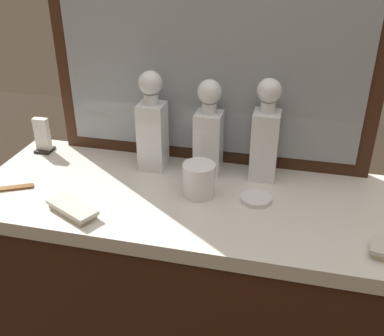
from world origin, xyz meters
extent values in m
cube|color=#381E11|center=(0.00, 0.00, 0.44)|extent=(1.14, 0.45, 0.88)
cube|color=silver|center=(0.00, 0.00, 0.90)|extent=(1.18, 0.46, 0.04)
cube|color=#381E11|center=(0.00, 0.21, 1.31)|extent=(0.92, 0.03, 0.80)
cube|color=gray|center=(0.00, 0.20, 1.31)|extent=(0.84, 0.01, 0.72)
cube|color=white|center=(0.17, 0.14, 1.01)|extent=(0.07, 0.07, 0.19)
cube|color=#8C4C14|center=(0.17, 0.14, 0.98)|extent=(0.06, 0.06, 0.12)
cylinder|color=white|center=(0.17, 0.14, 1.13)|extent=(0.04, 0.04, 0.03)
sphere|color=white|center=(0.17, 0.14, 1.17)|extent=(0.06, 0.06, 0.06)
cube|color=white|center=(-0.15, 0.13, 1.01)|extent=(0.07, 0.07, 0.20)
cube|color=#8C4C14|center=(-0.15, 0.13, 0.99)|extent=(0.06, 0.06, 0.15)
cylinder|color=white|center=(-0.15, 0.13, 1.13)|extent=(0.04, 0.04, 0.03)
sphere|color=white|center=(-0.15, 0.13, 1.17)|extent=(0.07, 0.07, 0.07)
cube|color=white|center=(0.01, 0.14, 1.01)|extent=(0.07, 0.07, 0.18)
cube|color=#8C4C14|center=(0.01, 0.14, 0.98)|extent=(0.06, 0.06, 0.13)
cylinder|color=white|center=(0.01, 0.14, 1.11)|extent=(0.04, 0.04, 0.03)
sphere|color=white|center=(0.01, 0.14, 1.15)|extent=(0.07, 0.07, 0.07)
cylinder|color=white|center=(0.02, 0.01, 0.96)|extent=(0.09, 0.09, 0.09)
cylinder|color=silver|center=(0.02, 0.01, 0.92)|extent=(0.08, 0.08, 0.01)
cube|color=#B7A88C|center=(-0.27, -0.15, 0.92)|extent=(0.14, 0.10, 0.01)
cube|color=beige|center=(-0.27, -0.15, 0.94)|extent=(0.15, 0.11, 0.01)
cylinder|color=silver|center=(0.17, 0.01, 0.92)|extent=(0.08, 0.08, 0.01)
cube|color=brown|center=(-0.49, -0.09, 0.92)|extent=(0.13, 0.08, 0.01)
cube|color=black|center=(-0.51, 0.15, 0.92)|extent=(0.05, 0.05, 0.01)
cube|color=white|center=(-0.51, 0.15, 0.97)|extent=(0.04, 0.02, 0.11)
camera|label=1|loc=(0.24, -0.98, 1.54)|focal=42.04mm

